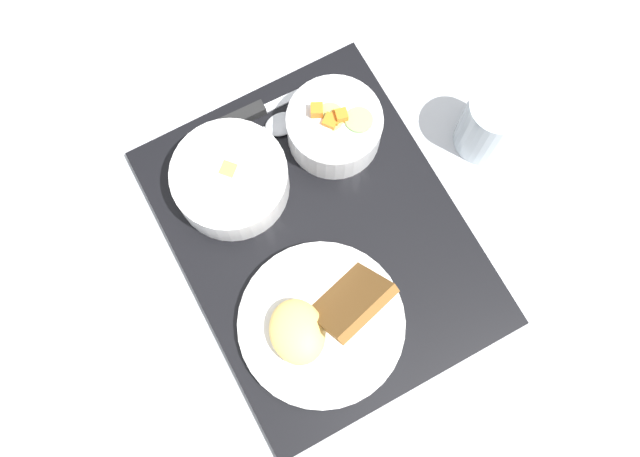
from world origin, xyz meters
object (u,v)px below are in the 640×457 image
knife (245,116)px  plate_main (320,323)px  spoon (265,131)px  bowl_salad (334,126)px  bowl_soup (230,179)px  glass_water (489,125)px

knife → plate_main: bearing=-97.0°
plate_main → spoon: plate_main is taller
bowl_salad → spoon: bearing=-127.8°
bowl_soup → bowl_salad: bearing=83.9°
bowl_salad → plate_main: plate_main is taller
bowl_salad → plate_main: 0.24m
knife → bowl_salad: bearing=-39.3°
plate_main → spoon: (-0.24, 0.08, -0.01)m
bowl_soup → plate_main: (0.20, -0.01, -0.01)m
bowl_soup → spoon: size_ratio=1.03×
bowl_salad → plate_main: (0.19, -0.15, -0.02)m
spoon → glass_water: glass_water is taller
plate_main → knife: size_ratio=1.14×
plate_main → bowl_soup: bearing=177.7°
bowl_salad → spoon: bowl_salad is taller
bowl_salad → bowl_soup: (-0.02, -0.14, -0.00)m
plate_main → knife: (-0.27, 0.07, -0.01)m
bowl_salad → bowl_soup: bowl_salad is taller
bowl_soup → knife: bowl_soup is taller
bowl_soup → knife: size_ratio=0.82×
bowl_soup → glass_water: bearing=68.0°
knife → glass_water: glass_water is taller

